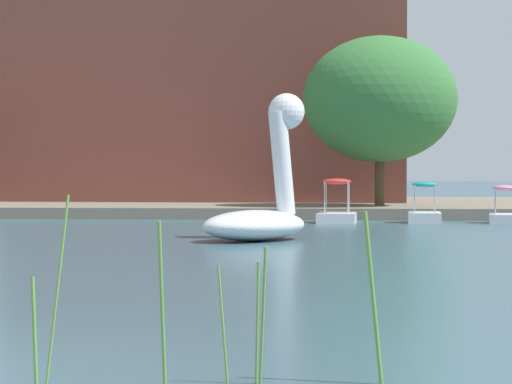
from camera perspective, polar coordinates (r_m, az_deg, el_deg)
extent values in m
cube|color=slate|center=(45.22, 1.14, -0.80)|extent=(153.02, 19.72, 0.41)
ellipsoid|color=white|center=(24.14, -0.08, -1.94)|extent=(3.34, 3.50, 0.76)
cylinder|color=white|center=(24.82, 1.51, 1.68)|extent=(0.87, 0.91, 2.66)
sphere|color=white|center=(24.99, 1.77, 4.68)|extent=(1.30, 1.30, 0.92)
cone|color=yellow|center=(25.26, 2.34, 4.64)|extent=(0.85, 0.87, 0.51)
cube|color=white|center=(33.41, 4.70, -1.50)|extent=(1.38, 2.14, 0.33)
ellipsoid|color=red|center=(33.38, 4.70, 0.61)|extent=(1.03, 1.07, 0.20)
cylinder|color=#B7B7BF|center=(33.82, 4.08, -0.28)|extent=(0.04, 0.04, 1.06)
cylinder|color=#B7B7BF|center=(33.78, 5.40, -0.29)|extent=(0.04, 0.04, 1.06)
cylinder|color=#B7B7BF|center=(33.01, 3.98, -0.31)|extent=(0.04, 0.04, 1.06)
cylinder|color=#B7B7BF|center=(32.97, 5.34, -0.32)|extent=(0.04, 0.04, 1.06)
cube|color=white|center=(33.73, 9.72, -1.47)|extent=(1.23, 2.12, 0.36)
ellipsoid|color=teal|center=(33.70, 9.73, 0.44)|extent=(0.92, 1.16, 0.20)
cylinder|color=#B7B7BF|center=(34.15, 9.15, -0.35)|extent=(0.04, 0.04, 0.94)
cylinder|color=#B7B7BF|center=(34.16, 10.27, -0.35)|extent=(0.04, 0.04, 0.94)
cylinder|color=#B7B7BF|center=(33.27, 9.16, -0.38)|extent=(0.04, 0.04, 0.94)
cylinder|color=#B7B7BF|center=(33.28, 10.31, -0.38)|extent=(0.04, 0.04, 0.94)
cube|color=white|center=(33.94, 14.18, -1.50)|extent=(1.23, 1.87, 0.31)
ellipsoid|color=pink|center=(33.91, 14.18, 0.23)|extent=(0.88, 1.09, 0.20)
cylinder|color=#B7B7BF|center=(34.31, 13.66, -0.49)|extent=(0.04, 0.04, 0.87)
cylinder|color=#B7B7BF|center=(33.52, 13.69, -0.52)|extent=(0.04, 0.04, 0.87)
cylinder|color=#4C3823|center=(38.60, 7.17, 1.49)|extent=(0.38, 0.38, 3.09)
ellipsoid|color=#387538|center=(38.72, 7.17, 5.35)|extent=(8.15, 8.08, 4.90)
cube|color=brown|center=(48.26, -2.36, 8.26)|extent=(18.79, 10.54, 14.62)
cylinder|color=#669942|center=(7.49, -12.68, -8.10)|extent=(0.07, 0.07, 0.86)
cylinder|color=#669942|center=(7.30, -1.91, -7.96)|extent=(0.10, 0.06, 0.94)
cylinder|color=#669942|center=(7.61, 0.07, -7.58)|extent=(0.04, 0.09, 0.95)
cylinder|color=#669942|center=(7.65, 6.80, -6.10)|extent=(0.16, 0.04, 1.33)
cylinder|color=#669942|center=(7.08, 0.39, -7.61)|extent=(0.07, 0.12, 1.10)
cylinder|color=#669942|center=(7.06, -5.44, -6.88)|extent=(0.06, 0.11, 1.29)
cylinder|color=#669942|center=(7.25, -11.45, -5.95)|extent=(0.16, 0.16, 1.46)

